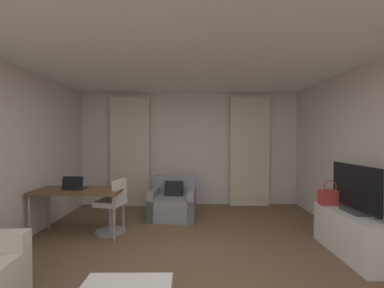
{
  "coord_description": "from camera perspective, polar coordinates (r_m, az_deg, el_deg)",
  "views": [
    {
      "loc": [
        0.01,
        -2.74,
        1.55
      ],
      "look_at": [
        0.04,
        1.26,
        1.46
      ],
      "focal_mm": 23.06,
      "sensor_mm": 36.0,
      "label": 1
    }
  ],
  "objects": [
    {
      "name": "laptop",
      "position": [
        4.43,
        -25.5,
        -8.86
      ],
      "size": [
        0.33,
        0.25,
        0.22
      ],
      "color": "#2D2D33",
      "rests_on": "desk"
    },
    {
      "name": "tv_console",
      "position": [
        4.08,
        33.61,
        -17.02
      ],
      "size": [
        0.52,
        1.17,
        0.57
      ],
      "color": "white",
      "rests_on": "ground"
    },
    {
      "name": "ceiling",
      "position": [
        2.95,
        -0.58,
        22.82
      ],
      "size": [
        5.12,
        6.12,
        0.06
      ],
      "primitive_type": "cube",
      "color": "white",
      "rests_on": "wall_left"
    },
    {
      "name": "handbag_primary",
      "position": [
        4.25,
        29.3,
        -10.6
      ],
      "size": [
        0.3,
        0.14,
        0.37
      ],
      "color": "#B73833",
      "rests_on": "tv_console"
    },
    {
      "name": "desk",
      "position": [
        4.42,
        -24.65,
        -10.3
      ],
      "size": [
        1.37,
        0.61,
        0.73
      ],
      "color": "brown",
      "rests_on": "ground"
    },
    {
      "name": "ground_plane",
      "position": [
        3.15,
        -0.57,
        -28.18
      ],
      "size": [
        12.0,
        12.0,
        0.0
      ],
      "primitive_type": "plane",
      "color": "brown"
    },
    {
      "name": "desk_chair",
      "position": [
        4.36,
        -17.9,
        -14.14
      ],
      "size": [
        0.49,
        0.49,
        0.88
      ],
      "color": "gray",
      "rests_on": "ground"
    },
    {
      "name": "armchair",
      "position": [
        4.99,
        -4.35,
        -13.54
      ],
      "size": [
        0.91,
        0.84,
        0.77
      ],
      "color": "gray",
      "rests_on": "ground"
    },
    {
      "name": "curtain_right_panel",
      "position": [
        5.81,
        13.19,
        -1.68
      ],
      "size": [
        0.9,
        0.06,
        2.5
      ],
      "color": "beige",
      "rests_on": "ground"
    },
    {
      "name": "tv_flatscreen",
      "position": [
        3.95,
        33.52,
        -8.96
      ],
      "size": [
        0.2,
        0.91,
        0.64
      ],
      "color": "#333338",
      "rests_on": "tv_console"
    },
    {
      "name": "wall_window",
      "position": [
        5.78,
        -0.5,
        -1.17
      ],
      "size": [
        5.12,
        0.06,
        2.6
      ],
      "color": "silver",
      "rests_on": "ground"
    },
    {
      "name": "curtain_left_panel",
      "position": [
        5.82,
        -14.18,
        -1.69
      ],
      "size": [
        0.9,
        0.06,
        2.5
      ],
      "color": "beige",
      "rests_on": "ground"
    }
  ]
}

